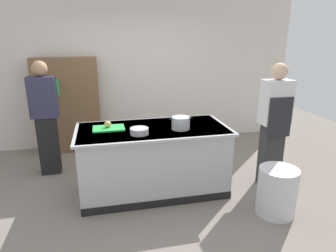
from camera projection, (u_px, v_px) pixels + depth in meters
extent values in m
plane|color=slate|center=(154.00, 189.00, 4.11)|extent=(10.00, 10.00, 0.00)
cube|color=silver|center=(133.00, 66.00, 5.63)|extent=(6.40, 0.12, 3.00)
cube|color=#B7BABF|center=(153.00, 160.00, 3.98)|extent=(1.90, 0.90, 0.90)
cube|color=#B7BABF|center=(153.00, 129.00, 3.85)|extent=(1.98, 0.98, 0.03)
cube|color=black|center=(160.00, 204.00, 3.67)|extent=(1.90, 0.01, 0.10)
cube|color=green|center=(109.00, 128.00, 3.80)|extent=(0.40, 0.28, 0.02)
sphere|color=tan|center=(108.00, 124.00, 3.79)|extent=(0.09, 0.09, 0.09)
cylinder|color=#B7BABF|center=(181.00, 123.00, 3.78)|extent=(0.23, 0.23, 0.16)
cube|color=black|center=(171.00, 119.00, 3.73)|extent=(0.04, 0.02, 0.01)
cube|color=black|center=(191.00, 118.00, 3.79)|extent=(0.04, 0.02, 0.01)
cylinder|color=#B7BABF|center=(139.00, 131.00, 3.59)|extent=(0.23, 0.23, 0.08)
cylinder|color=silver|center=(277.00, 191.00, 3.48)|extent=(0.46, 0.46, 0.58)
cube|color=#2C2C2C|center=(270.00, 154.00, 4.16)|extent=(0.28, 0.20, 0.90)
cube|color=silver|center=(276.00, 102.00, 3.94)|extent=(0.38, 0.24, 0.60)
sphere|color=#D3AA8C|center=(280.00, 71.00, 3.82)|extent=(0.22, 0.22, 0.22)
cube|color=#232328|center=(280.00, 118.00, 3.88)|extent=(0.34, 0.02, 0.54)
cube|color=black|center=(49.00, 145.00, 4.50)|extent=(0.28, 0.20, 0.90)
cube|color=#2F2E48|center=(43.00, 97.00, 4.28)|extent=(0.38, 0.24, 0.60)
sphere|color=#A87A5B|center=(39.00, 68.00, 4.16)|extent=(0.22, 0.22, 0.22)
cube|color=brown|center=(68.00, 106.00, 5.28)|extent=(1.10, 0.28, 1.70)
cube|color=white|center=(37.00, 89.00, 4.94)|extent=(0.05, 0.03, 0.23)
cube|color=teal|center=(41.00, 88.00, 4.95)|extent=(0.06, 0.03, 0.25)
cube|color=purple|center=(46.00, 88.00, 4.97)|extent=(0.07, 0.03, 0.24)
cube|color=orange|center=(51.00, 86.00, 4.97)|extent=(0.07, 0.03, 0.32)
cube|color=green|center=(57.00, 87.00, 5.00)|extent=(0.08, 0.03, 0.27)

